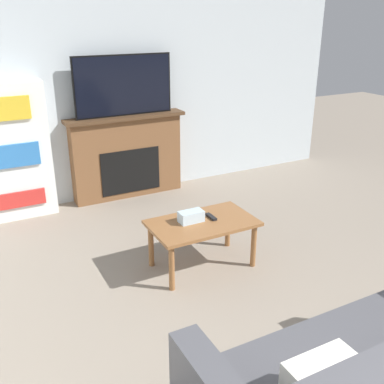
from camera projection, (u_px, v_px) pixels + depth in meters
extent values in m
cube|color=silver|center=(118.00, 88.00, 5.43)|extent=(6.28, 0.06, 2.70)
cube|color=brown|center=(127.00, 158.00, 5.64)|extent=(1.38, 0.22, 1.00)
cube|color=black|center=(131.00, 171.00, 5.60)|extent=(0.76, 0.01, 0.55)
cube|color=#4C331E|center=(125.00, 117.00, 5.43)|extent=(1.48, 0.28, 0.04)
cube|color=black|center=(124.00, 86.00, 5.29)|extent=(1.20, 0.03, 0.71)
cube|color=black|center=(124.00, 86.00, 5.28)|extent=(1.16, 0.01, 0.68)
cube|color=silver|center=(318.00, 383.00, 2.10)|extent=(0.36, 0.14, 0.28)
cube|color=brown|center=(202.00, 223.00, 4.03)|extent=(0.95, 0.56, 0.03)
cylinder|color=brown|center=(172.00, 268.00, 3.76)|extent=(0.05, 0.05, 0.42)
cylinder|color=brown|center=(254.00, 245.00, 4.11)|extent=(0.05, 0.05, 0.42)
cylinder|color=brown|center=(151.00, 245.00, 4.12)|extent=(0.05, 0.05, 0.42)
cylinder|color=brown|center=(228.00, 227.00, 4.48)|extent=(0.05, 0.05, 0.42)
cube|color=silver|center=(191.00, 216.00, 4.01)|extent=(0.22, 0.12, 0.10)
cube|color=black|center=(211.00, 217.00, 4.09)|extent=(0.04, 0.15, 0.02)
cube|color=white|center=(12.00, 152.00, 4.95)|extent=(0.80, 0.26, 1.53)
cube|color=red|center=(21.00, 199.00, 5.02)|extent=(0.53, 0.03, 0.18)
cube|color=#2D70B7|center=(14.00, 156.00, 4.83)|extent=(0.53, 0.03, 0.25)
cube|color=gold|center=(7.00, 109.00, 4.64)|extent=(0.46, 0.03, 0.25)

